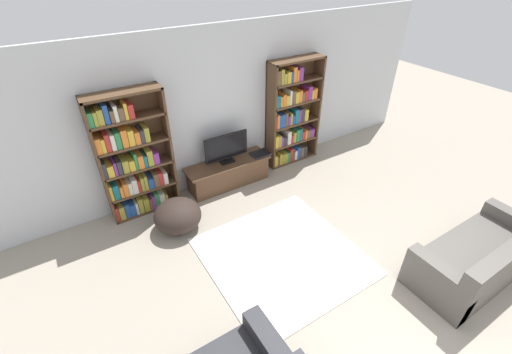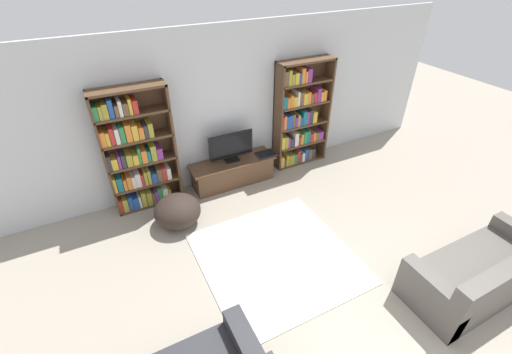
{
  "view_description": "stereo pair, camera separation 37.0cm",
  "coord_description": "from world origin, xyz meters",
  "px_view_note": "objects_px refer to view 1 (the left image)",
  "views": [
    {
      "loc": [
        -2.18,
        -0.5,
        3.53
      ],
      "look_at": [
        0.01,
        2.99,
        0.7
      ],
      "focal_mm": 24.0,
      "sensor_mm": 36.0,
      "label": 1
    },
    {
      "loc": [
        -1.86,
        -0.69,
        3.53
      ],
      "look_at": [
        0.01,
        2.99,
        0.7
      ],
      "focal_mm": 24.0,
      "sensor_mm": 36.0,
      "label": 2
    }
  ],
  "objects_px": {
    "bookshelf_right": "(291,115)",
    "television": "(226,148)",
    "bookshelf_left": "(132,160)",
    "couch_right_sofa": "(479,259)",
    "tv_stand": "(228,173)",
    "laptop": "(260,154)",
    "beanbag_ottoman": "(178,216)"
  },
  "relations": [
    {
      "from": "bookshelf_left",
      "to": "couch_right_sofa",
      "type": "xyz_separation_m",
      "value": [
        3.21,
        -3.54,
        -0.65
      ]
    },
    {
      "from": "laptop",
      "to": "bookshelf_right",
      "type": "bearing_deg",
      "value": 13.13
    },
    {
      "from": "bookshelf_left",
      "to": "laptop",
      "type": "bearing_deg",
      "value": -4.91
    },
    {
      "from": "tv_stand",
      "to": "television",
      "type": "bearing_deg",
      "value": 90.0
    },
    {
      "from": "television",
      "to": "laptop",
      "type": "height_order",
      "value": "television"
    },
    {
      "from": "bookshelf_right",
      "to": "tv_stand",
      "type": "height_order",
      "value": "bookshelf_right"
    },
    {
      "from": "laptop",
      "to": "bookshelf_left",
      "type": "bearing_deg",
      "value": 175.09
    },
    {
      "from": "television",
      "to": "laptop",
      "type": "bearing_deg",
      "value": -8.21
    },
    {
      "from": "bookshelf_left",
      "to": "couch_right_sofa",
      "type": "height_order",
      "value": "bookshelf_left"
    },
    {
      "from": "bookshelf_left",
      "to": "bookshelf_right",
      "type": "bearing_deg",
      "value": -0.01
    },
    {
      "from": "bookshelf_right",
      "to": "television",
      "type": "bearing_deg",
      "value": -176.22
    },
    {
      "from": "bookshelf_right",
      "to": "bookshelf_left",
      "type": "bearing_deg",
      "value": 179.99
    },
    {
      "from": "bookshelf_left",
      "to": "laptop",
      "type": "xyz_separation_m",
      "value": [
        2.1,
        -0.18,
        -0.46
      ]
    },
    {
      "from": "television",
      "to": "couch_right_sofa",
      "type": "xyz_separation_m",
      "value": [
        1.72,
        -3.45,
        -0.45
      ]
    },
    {
      "from": "laptop",
      "to": "couch_right_sofa",
      "type": "distance_m",
      "value": 3.54
    },
    {
      "from": "tv_stand",
      "to": "beanbag_ottoman",
      "type": "height_order",
      "value": "beanbag_ottoman"
    },
    {
      "from": "bookshelf_right",
      "to": "television",
      "type": "relative_size",
      "value": 2.51
    },
    {
      "from": "bookshelf_left",
      "to": "television",
      "type": "relative_size",
      "value": 2.51
    },
    {
      "from": "television",
      "to": "couch_right_sofa",
      "type": "relative_size",
      "value": 0.43
    },
    {
      "from": "television",
      "to": "beanbag_ottoman",
      "type": "relative_size",
      "value": 1.12
    },
    {
      "from": "bookshelf_left",
      "to": "couch_right_sofa",
      "type": "relative_size",
      "value": 1.07
    },
    {
      "from": "bookshelf_left",
      "to": "couch_right_sofa",
      "type": "distance_m",
      "value": 4.82
    },
    {
      "from": "bookshelf_right",
      "to": "laptop",
      "type": "height_order",
      "value": "bookshelf_right"
    },
    {
      "from": "bookshelf_right",
      "to": "laptop",
      "type": "xyz_separation_m",
      "value": [
        -0.77,
        -0.18,
        -0.48
      ]
    },
    {
      "from": "bookshelf_left",
      "to": "television",
      "type": "distance_m",
      "value": 1.51
    },
    {
      "from": "tv_stand",
      "to": "laptop",
      "type": "height_order",
      "value": "laptop"
    },
    {
      "from": "television",
      "to": "beanbag_ottoman",
      "type": "height_order",
      "value": "television"
    },
    {
      "from": "tv_stand",
      "to": "television",
      "type": "relative_size",
      "value": 1.9
    },
    {
      "from": "bookshelf_right",
      "to": "couch_right_sofa",
      "type": "xyz_separation_m",
      "value": [
        0.33,
        -3.54,
        -0.66
      ]
    },
    {
      "from": "tv_stand",
      "to": "television",
      "type": "height_order",
      "value": "television"
    },
    {
      "from": "television",
      "to": "bookshelf_left",
      "type": "bearing_deg",
      "value": 176.46
    },
    {
      "from": "tv_stand",
      "to": "couch_right_sofa",
      "type": "distance_m",
      "value": 3.84
    }
  ]
}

